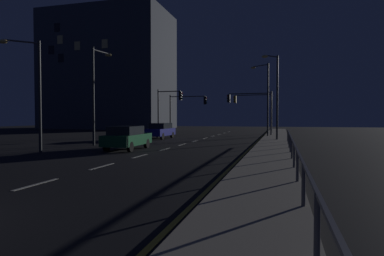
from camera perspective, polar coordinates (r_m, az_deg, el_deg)
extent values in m
plane|color=black|center=(22.76, -4.32, -3.57)|extent=(112.00, 112.00, 0.00)
cube|color=#9E937F|center=(21.47, 13.53, -3.76)|extent=(2.48, 77.00, 0.14)
cube|color=silver|center=(11.85, -25.18, -8.75)|extent=(0.14, 2.00, 0.01)
cube|color=silver|center=(15.08, -15.23, -6.39)|extent=(0.14, 2.00, 0.01)
cube|color=silver|center=(18.61, -8.96, -4.79)|extent=(0.14, 2.00, 0.01)
cube|color=silver|center=(22.30, -4.75, -3.67)|extent=(0.14, 2.00, 0.01)
cube|color=silver|center=(26.08, -1.74, -2.86)|extent=(0.14, 2.00, 0.01)
cube|color=silver|center=(29.91, 0.49, -2.26)|extent=(0.14, 2.00, 0.01)
cube|color=silver|center=(33.79, 2.21, -1.79)|extent=(0.14, 2.00, 0.01)
cube|color=silver|center=(37.69, 3.57, -1.41)|extent=(0.14, 2.00, 0.01)
cube|color=silver|center=(41.61, 4.68, -1.11)|extent=(0.14, 2.00, 0.01)
cube|color=silver|center=(45.55, 5.60, -0.85)|extent=(0.14, 2.00, 0.01)
cube|color=silver|center=(49.49, 6.37, -0.64)|extent=(0.14, 2.00, 0.01)
cube|color=gold|center=(26.53, 10.63, -2.81)|extent=(0.14, 53.00, 0.01)
cube|color=#14592D|center=(22.51, -11.03, -1.95)|extent=(1.97, 4.46, 0.70)
cube|color=#1E2328|center=(22.25, -11.30, -0.39)|extent=(1.68, 2.52, 0.55)
cylinder|color=black|center=(24.14, -11.38, -2.53)|extent=(0.24, 0.65, 0.64)
cylinder|color=black|center=(23.52, -7.83, -2.63)|extent=(0.24, 0.65, 0.64)
cylinder|color=black|center=(21.62, -14.49, -3.06)|extent=(0.24, 0.65, 0.64)
cylinder|color=black|center=(20.93, -10.61, -3.20)|extent=(0.24, 0.65, 0.64)
cube|color=navy|center=(33.72, -5.55, -0.67)|extent=(1.92, 4.44, 0.70)
cube|color=#1E2328|center=(33.93, -5.40, 0.40)|extent=(1.66, 2.50, 0.55)
cylinder|color=black|center=(32.14, -5.16, -1.42)|extent=(0.23, 0.64, 0.64)
cylinder|color=black|center=(32.76, -7.77, -1.37)|extent=(0.23, 0.64, 0.64)
cylinder|color=black|center=(34.76, -3.46, -1.17)|extent=(0.23, 0.64, 0.64)
cylinder|color=black|center=(35.34, -5.90, -1.12)|extent=(0.23, 0.64, 0.64)
cylinder|color=#2D3033|center=(43.60, 13.55, 2.55)|extent=(0.16, 0.16, 5.16)
cylinder|color=#2D3033|center=(44.00, 10.48, 5.61)|extent=(4.74, 0.46, 0.11)
cube|color=olive|center=(44.40, 7.44, 4.91)|extent=(0.30, 0.36, 0.95)
sphere|color=red|center=(44.45, 7.25, 5.29)|extent=(0.20, 0.20, 0.20)
sphere|color=black|center=(44.44, 7.25, 4.91)|extent=(0.20, 0.20, 0.20)
sphere|color=black|center=(44.42, 7.25, 4.52)|extent=(0.20, 0.20, 0.20)
cylinder|color=#38383D|center=(41.83, -3.76, 2.32)|extent=(0.16, 0.16, 4.98)
cylinder|color=#4C4C51|center=(41.23, -0.80, 5.45)|extent=(4.49, 0.12, 0.11)
cube|color=black|center=(40.64, 2.25, 4.76)|extent=(0.28, 0.34, 0.95)
sphere|color=red|center=(40.62, 2.47, 5.18)|extent=(0.20, 0.20, 0.20)
sphere|color=black|center=(40.60, 2.47, 4.76)|extent=(0.20, 0.20, 0.20)
sphere|color=black|center=(40.59, 2.46, 4.34)|extent=(0.20, 0.20, 0.20)
cylinder|color=#4C4C51|center=(38.79, 13.46, 2.54)|extent=(0.16, 0.16, 5.02)
cylinder|color=#2D3033|center=(39.17, 9.89, 5.86)|extent=(4.90, 0.38, 0.11)
cube|color=black|center=(39.57, 6.36, 5.07)|extent=(0.30, 0.35, 0.95)
sphere|color=red|center=(39.62, 6.15, 5.51)|extent=(0.20, 0.20, 0.20)
sphere|color=black|center=(39.60, 6.14, 5.07)|extent=(0.20, 0.20, 0.20)
sphere|color=black|center=(39.59, 6.14, 4.64)|extent=(0.20, 0.20, 0.20)
cylinder|color=#38383D|center=(38.58, -5.83, 2.63)|extent=(0.16, 0.16, 5.36)
cylinder|color=#38383D|center=(38.18, -3.95, 6.30)|extent=(2.73, 0.22, 0.11)
cube|color=black|center=(37.67, -2.00, 5.56)|extent=(0.29, 0.35, 0.95)
sphere|color=red|center=(37.64, -1.78, 6.03)|extent=(0.20, 0.20, 0.20)
sphere|color=black|center=(37.62, -1.78, 5.57)|extent=(0.20, 0.20, 0.20)
sphere|color=black|center=(37.60, -1.78, 5.11)|extent=(0.20, 0.20, 0.20)
cylinder|color=#2D3033|center=(31.06, 14.46, 5.09)|extent=(0.18, 0.18, 7.59)
cylinder|color=#38383D|center=(30.89, 13.48, 11.92)|extent=(1.15, 1.29, 0.10)
ellipsoid|color=#F9D172|center=(30.29, 12.41, 11.94)|extent=(0.56, 0.36, 0.24)
cylinder|color=#2D3033|center=(22.00, -24.73, 4.86)|extent=(0.18, 0.18, 6.74)
cylinder|color=#4C4C51|center=(22.37, -27.28, 13.09)|extent=(1.41, 1.36, 0.10)
ellipsoid|color=#F9D172|center=(22.34, -29.73, 12.80)|extent=(0.56, 0.36, 0.24)
cylinder|color=#2D3033|center=(26.38, -16.62, 5.19)|extent=(0.18, 0.18, 7.44)
cylinder|color=#4C4C51|center=(27.52, -15.42, 12.55)|extent=(0.38, 1.82, 0.10)
ellipsoid|color=#F9D172|center=(28.20, -14.22, 12.09)|extent=(0.56, 0.36, 0.24)
cylinder|color=#2D3033|center=(36.96, 12.93, 4.80)|extent=(0.18, 0.18, 7.88)
cylinder|color=#4C4C51|center=(38.04, 11.70, 10.47)|extent=(1.78, 1.40, 0.10)
ellipsoid|color=#F9D172|center=(38.74, 10.47, 10.17)|extent=(0.56, 0.36, 0.24)
cylinder|color=#59595E|center=(5.12, 20.72, -15.73)|extent=(0.09, 0.09, 0.95)
cylinder|color=#59595E|center=(8.01, 18.63, -9.29)|extent=(0.09, 0.09, 0.95)
cylinder|color=#59595E|center=(10.96, 17.69, -6.28)|extent=(0.09, 0.09, 0.95)
cylinder|color=#59595E|center=(13.93, 17.15, -4.56)|extent=(0.09, 0.09, 0.95)
cylinder|color=#59595E|center=(16.91, 16.80, -3.43)|extent=(0.09, 0.09, 0.95)
cylinder|color=#59595E|center=(19.89, 16.56, -2.65)|extent=(0.09, 0.09, 0.95)
cylinder|color=#59595E|center=(22.88, 16.38, -2.07)|extent=(0.09, 0.09, 0.95)
cylinder|color=#59595E|center=(25.87, 16.24, -1.62)|extent=(0.09, 0.09, 0.95)
cylinder|color=#59595E|center=(28.86, 16.13, -1.27)|extent=(0.09, 0.09, 0.95)
cube|color=slate|center=(15.38, 16.97, -2.18)|extent=(0.06, 26.95, 0.06)
cube|color=#3D424C|center=(67.52, -14.00, 9.42)|extent=(23.09, 13.96, 22.21)
cube|color=#EACC7A|center=(60.67, -14.80, 13.84)|extent=(1.10, 0.06, 1.50)
cube|color=#EACC7A|center=(63.48, -19.15, 13.22)|extent=(1.10, 0.06, 1.50)
cube|color=#EACC7A|center=(65.74, -21.77, 13.94)|extent=(1.10, 0.06, 1.50)
cube|color=black|center=(65.05, -21.64, 11.14)|extent=(1.10, 0.06, 1.50)
cube|color=black|center=(66.59, -22.21, 15.74)|extent=(1.10, 0.06, 1.50)
cube|color=black|center=(66.52, -23.07, 12.26)|extent=(1.10, 0.06, 1.50)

